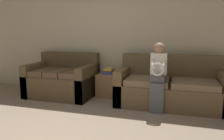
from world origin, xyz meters
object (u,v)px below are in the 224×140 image
Objects in this scene: couch_main at (170,88)px; book_stack at (109,71)px; couch_side at (63,80)px; side_shelf at (109,84)px; child_left_seated at (158,73)px.

couch_main is 7.59× the size of book_stack.
couch_main is 2.25m from couch_side.
couch_side is (-2.25, 0.01, 0.01)m from couch_main.
book_stack is (0.96, 0.25, 0.21)m from couch_side.
book_stack is (-0.00, 0.01, 0.29)m from side_shelf.
child_left_seated is (-0.20, -0.38, 0.34)m from couch_main.
couch_main reaches higher than book_stack.
couch_main is 0.55m from child_left_seated.
child_left_seated is 1.26m from book_stack.
couch_side is at bearing 179.87° from couch_main.
side_shelf is at bearing 150.02° from child_left_seated.
couch_main is at bearing -0.13° from couch_side.
side_shelf is at bearing -83.99° from book_stack.
couch_main reaches higher than side_shelf.
couch_side is 1.02m from book_stack.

